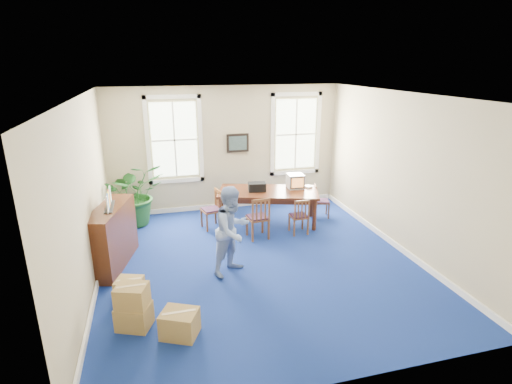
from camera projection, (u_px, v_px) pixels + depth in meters
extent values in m
plane|color=navy|center=(259.00, 262.00, 7.85)|extent=(6.50, 6.50, 0.00)
plane|color=white|center=(259.00, 95.00, 6.85)|extent=(6.50, 6.50, 0.00)
plane|color=tan|center=(226.00, 149.00, 10.34)|extent=(6.50, 0.00, 6.50)
plane|color=tan|center=(337.00, 268.00, 4.36)|extent=(6.50, 0.00, 6.50)
plane|color=tan|center=(85.00, 198.00, 6.62)|extent=(0.00, 6.50, 6.50)
plane|color=tan|center=(402.00, 173.00, 8.08)|extent=(0.00, 6.50, 6.50)
cube|color=white|center=(228.00, 205.00, 10.79)|extent=(6.00, 0.04, 0.12)
cube|color=white|center=(98.00, 279.00, 7.10)|extent=(0.04, 6.50, 0.12)
cube|color=white|center=(392.00, 242.00, 8.55)|extent=(0.04, 6.50, 0.12)
cube|color=white|center=(308.00, 187.00, 9.80)|extent=(0.17, 0.19, 0.04)
cube|color=black|center=(257.00, 187.00, 9.51)|extent=(0.44, 0.32, 0.20)
imported|color=#819ACC|center=(233.00, 230.00, 7.24)|extent=(1.03, 0.99, 1.66)
cube|color=#4B2211|center=(112.00, 235.00, 7.56)|extent=(0.86, 1.67, 1.26)
imported|color=#1A4D1B|center=(135.00, 194.00, 9.49)|extent=(1.57, 1.44, 1.52)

